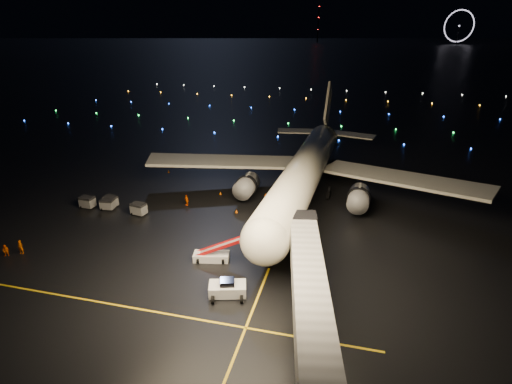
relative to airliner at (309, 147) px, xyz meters
The scene contains 20 objects.
ground 274.57m from the airliner, 92.77° to the left, with size 2000.00×2000.00×0.00m, color black.
lane_centre 13.65m from the airliner, 96.73° to the right, with size 0.25×80.00×0.02m, color yellow.
lane_cross 41.08m from the airliner, 117.01° to the right, with size 60.00×0.25×0.02m, color yellow.
airliner is the anchor object (origin of this frame).
pushback_tug 32.44m from the airliner, 98.35° to the right, with size 4.01×2.10×1.91m, color silver.
belt_loader 27.40m from the airliner, 109.10° to the right, with size 6.44×1.76×3.12m, color silver, non-canonical shape.
crew_a 44.91m from the airliner, 138.05° to the right, with size 0.70×0.46×1.93m, color #FB5B00.
crew_b 46.55m from the airliner, 138.20° to the right, with size 0.79×0.62×1.63m, color #FB5B00.
crew_c 22.28m from the airliner, 150.36° to the right, with size 1.05×0.44×1.79m, color #FB5B00.
safety_cone_0 16.71m from the airliner, 130.82° to the right, with size 0.46×0.46×0.53m, color #F56504.
safety_cone_1 10.92m from the airliner, 153.27° to the right, with size 0.39×0.39×0.44m, color #F56504.
safety_cone_2 17.15m from the airliner, 161.91° to the right, with size 0.44×0.44×0.50m, color #F56504.
safety_cone_3 29.48m from the airliner, behind, with size 0.44×0.44×0.50m, color #F56504.
ferris_wheel 711.82m from the airliner, 77.28° to the left, with size 50.00×4.00×52.00m, color black, non-canonical shape.
radio_mast 718.27m from the airliner, 95.86° to the left, with size 1.80×1.80×64.00m, color black.
taxiway_lights 81.61m from the airliner, 99.41° to the left, with size 164.00×92.00×0.36m, color black, non-canonical shape.
baggage_cart_0 29.56m from the airliner, 147.31° to the right, with size 2.22×1.55×1.88m, color gray.
baggage_cart_1 34.25m from the airliner, 153.39° to the right, with size 2.04×1.43×1.73m, color gray.
baggage_cart_2 33.91m from the airliner, 155.32° to the right, with size 2.08×1.46×1.77m, color gray.
baggage_cart_3 37.43m from the airliner, 155.64° to the right, with size 2.20×1.54×1.87m, color gray.
Camera 1 is at (20.44, -39.55, 27.08)m, focal length 28.00 mm.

